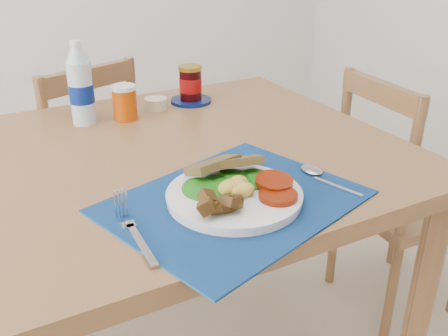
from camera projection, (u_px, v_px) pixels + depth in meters
name	position (u px, v px, depth m)	size (l,w,h in m)	color
table	(99.00, 199.00, 1.11)	(1.40, 0.90, 0.75)	brown
chair_far	(81.00, 153.00, 1.69)	(0.48, 0.47, 1.02)	brown
chair_end	(394.00, 171.00, 1.59)	(0.38, 0.40, 1.00)	brown
placemat	(234.00, 201.00, 0.93)	(0.45, 0.35, 0.00)	black
breakfast_plate	(233.00, 194.00, 0.92)	(0.25, 0.25, 0.06)	silver
fork	(133.00, 232.00, 0.83)	(0.03, 0.18, 0.00)	#B2B5BA
spoon	(320.00, 176.00, 1.02)	(0.04, 0.16, 0.00)	#B2B5BA
water_bottle	(81.00, 88.00, 1.28)	(0.06, 0.06, 0.22)	#ADBFCC
juice_glass	(125.00, 103.00, 1.32)	(0.06, 0.06, 0.09)	#AE3B04
ramekin	(156.00, 104.00, 1.41)	(0.06, 0.06, 0.03)	beige
jam_on_saucer	(191.00, 86.00, 1.46)	(0.12, 0.12, 0.11)	#04154B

